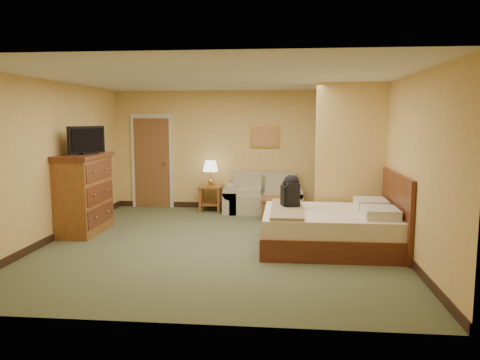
# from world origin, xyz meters

# --- Properties ---
(floor) EXTENTS (6.00, 6.00, 0.00)m
(floor) POSITION_xyz_m (0.00, 0.00, 0.00)
(floor) COLOR #4E5637
(floor) RESTS_ON ground
(ceiling) EXTENTS (6.00, 6.00, 0.00)m
(ceiling) POSITION_xyz_m (0.00, 0.00, 2.60)
(ceiling) COLOR white
(ceiling) RESTS_ON back_wall
(back_wall) EXTENTS (5.50, 0.02, 2.60)m
(back_wall) POSITION_xyz_m (0.00, 3.00, 1.30)
(back_wall) COLOR #DDB25E
(back_wall) RESTS_ON floor
(left_wall) EXTENTS (0.02, 6.00, 2.60)m
(left_wall) POSITION_xyz_m (-2.75, 0.00, 1.30)
(left_wall) COLOR #DDB25E
(left_wall) RESTS_ON floor
(right_wall) EXTENTS (0.02, 6.00, 2.60)m
(right_wall) POSITION_xyz_m (2.75, 0.00, 1.30)
(right_wall) COLOR #DDB25E
(right_wall) RESTS_ON floor
(partition) EXTENTS (1.20, 0.15, 2.60)m
(partition) POSITION_xyz_m (2.15, 0.93, 1.30)
(partition) COLOR #DDB25E
(partition) RESTS_ON floor
(door) EXTENTS (0.94, 0.16, 2.10)m
(door) POSITION_xyz_m (-1.95, 2.96, 1.03)
(door) COLOR beige
(door) RESTS_ON floor
(baseboard) EXTENTS (5.50, 0.02, 0.12)m
(baseboard) POSITION_xyz_m (0.00, 2.99, 0.06)
(baseboard) COLOR black
(baseboard) RESTS_ON floor
(loveseat) EXTENTS (1.67, 0.78, 0.84)m
(loveseat) POSITION_xyz_m (0.57, 2.57, 0.27)
(loveseat) COLOR tan
(loveseat) RESTS_ON floor
(side_table) EXTENTS (0.50, 0.50, 0.55)m
(side_table) POSITION_xyz_m (-0.58, 2.65, 0.36)
(side_table) COLOR brown
(side_table) RESTS_ON floor
(table_lamp) EXTENTS (0.33, 0.33, 0.54)m
(table_lamp) POSITION_xyz_m (-0.58, 2.65, 0.96)
(table_lamp) COLOR #AF9140
(table_lamp) RESTS_ON side_table
(coffee_table) EXTENTS (0.70, 0.70, 0.43)m
(coffee_table) POSITION_xyz_m (0.90, 1.94, 0.31)
(coffee_table) COLOR brown
(coffee_table) RESTS_ON floor
(wall_picture) EXTENTS (0.64, 0.04, 0.49)m
(wall_picture) POSITION_xyz_m (0.57, 2.97, 1.60)
(wall_picture) COLOR #B78E3F
(wall_picture) RESTS_ON back_wall
(dresser) EXTENTS (0.68, 1.30, 1.38)m
(dresser) POSITION_xyz_m (-2.48, 0.48, 0.70)
(dresser) COLOR brown
(dresser) RESTS_ON floor
(tv) EXTENTS (0.37, 0.74, 0.48)m
(tv) POSITION_xyz_m (-2.38, 0.48, 1.61)
(tv) COLOR black
(tv) RESTS_ON dresser
(bed) EXTENTS (2.13, 1.81, 1.17)m
(bed) POSITION_xyz_m (1.82, -0.11, 0.32)
(bed) COLOR #502112
(bed) RESTS_ON floor
(backpack) EXTENTS (0.28, 0.35, 0.54)m
(backpack) POSITION_xyz_m (1.12, 0.06, 0.86)
(backpack) COLOR black
(backpack) RESTS_ON bed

